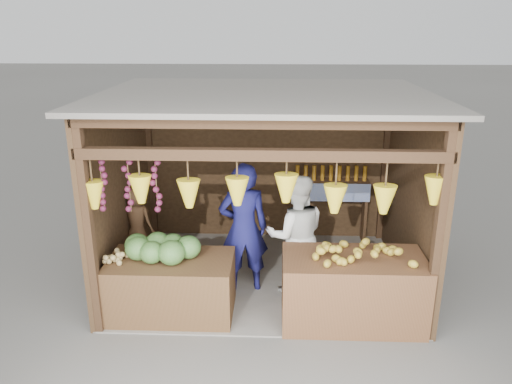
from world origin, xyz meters
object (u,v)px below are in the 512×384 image
(vendor_seated, at_px, (137,221))
(counter_left, at_px, (172,287))
(man_standing, at_px, (244,229))
(counter_right, at_px, (352,290))
(woman_standing, at_px, (296,235))

(vendor_seated, bearing_deg, counter_left, 144.95)
(man_standing, relative_size, vendor_seated, 1.80)
(counter_left, distance_m, counter_right, 2.24)
(counter_right, relative_size, woman_standing, 1.02)
(counter_right, distance_m, vendor_seated, 3.19)
(woman_standing, bearing_deg, vendor_seated, -17.07)
(counter_left, bearing_deg, man_standing, 37.07)
(vendor_seated, bearing_deg, man_standing, -173.48)
(counter_right, bearing_deg, woman_standing, 133.94)
(counter_left, distance_m, man_standing, 1.21)
(woman_standing, relative_size, vendor_seated, 1.66)
(counter_left, relative_size, woman_standing, 0.92)
(vendor_seated, bearing_deg, woman_standing, -169.53)
(counter_left, bearing_deg, vendor_seated, 122.28)
(counter_left, height_order, man_standing, man_standing)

